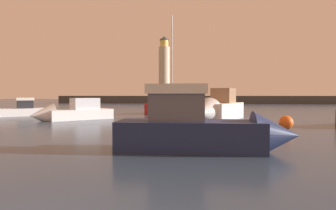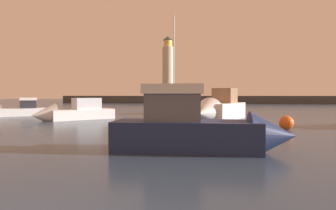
# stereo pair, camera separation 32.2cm
# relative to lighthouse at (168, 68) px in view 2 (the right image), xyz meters

# --- Properties ---
(ground_plane) EXTENTS (220.00, 220.00, 0.00)m
(ground_plane) POSITION_rel_lighthouse_xyz_m (9.59, -35.60, -9.34)
(ground_plane) COLOR #2D3D51
(breakwater) EXTENTS (76.91, 4.26, 1.94)m
(breakwater) POSITION_rel_lighthouse_xyz_m (9.59, 0.00, -8.37)
(breakwater) COLOR #423F3D
(breakwater) RESTS_ON ground_plane
(lighthouse) EXTENTS (2.86, 2.86, 15.63)m
(lighthouse) POSITION_rel_lighthouse_xyz_m (0.00, 0.00, 0.00)
(lighthouse) COLOR beige
(lighthouse) RESTS_ON breakwater
(motorboat_0) EXTENTS (6.10, 6.23, 2.35)m
(motorboat_0) POSITION_rel_lighthouse_xyz_m (0.31, -51.03, -8.73)
(motorboat_0) COLOR white
(motorboat_0) RESTS_ON ground_plane
(motorboat_1) EXTENTS (5.00, 8.48, 3.06)m
(motorboat_1) POSITION_rel_lighthouse_xyz_m (12.71, -49.49, -8.45)
(motorboat_1) COLOR white
(motorboat_1) RESTS_ON ground_plane
(motorboat_2) EXTENTS (5.51, 4.95, 2.22)m
(motorboat_2) POSITION_rel_lighthouse_xyz_m (-7.25, -48.07, -8.78)
(motorboat_2) COLOR white
(motorboat_2) RESTS_ON ground_plane
(motorboat_3) EXTENTS (6.79, 2.18, 2.77)m
(motorboat_3) POSITION_rel_lighthouse_xyz_m (12.21, -62.63, -8.54)
(motorboat_3) COLOR #1E284C
(motorboat_3) RESTS_ON ground_plane
(sailboat_moored) EXTENTS (6.47, 8.22, 11.35)m
(sailboat_moored) POSITION_rel_lighthouse_xyz_m (8.23, -40.10, -8.71)
(sailboat_moored) COLOR #B21E1E
(sailboat_moored) RESTS_ON ground_plane
(mooring_buoy) EXTENTS (0.86, 0.86, 0.86)m
(mooring_buoy) POSITION_rel_lighthouse_xyz_m (16.77, -55.29, -8.91)
(mooring_buoy) COLOR #EA5919
(mooring_buoy) RESTS_ON ground_plane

